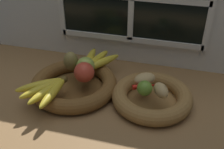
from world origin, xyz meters
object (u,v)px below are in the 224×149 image
pear_brown (71,61)px  chili_pepper (148,86)px  fruit_bowl_right (152,96)px  banana_bunch_front (46,89)px  lime_near (145,88)px  banana_bunch_back (95,61)px  apple_green_back (86,66)px  potato_small (161,90)px  potato_oblong (145,79)px  apple_red_right (84,72)px  fruit_bowl_left (74,84)px

pear_brown → chili_pepper: size_ratio=0.68×
fruit_bowl_right → banana_bunch_front: size_ratio=1.54×
fruit_bowl_right → lime_near: lime_near is taller
fruit_bowl_right → pear_brown: (-34.24, 5.25, 7.13)cm
banana_bunch_back → apple_green_back: bearing=-98.8°
fruit_bowl_right → potato_small: (3.16, -3.16, 5.55)cm
banana_bunch_back → potato_small: potato_small is taller
potato_small → potato_oblong: 8.96cm
pear_brown → banana_bunch_back: size_ratio=0.40×
fruit_bowl_right → banana_bunch_front: bearing=-162.4°
apple_red_right → pear_brown: size_ratio=0.97×
pear_brown → potato_oblong: bearing=-4.6°
fruit_bowl_left → apple_green_back: (3.75, 3.71, 6.75)cm
apple_red_right → chili_pepper: bearing=3.9°
apple_red_right → banana_bunch_back: size_ratio=0.39×
potato_small → apple_red_right: bearing=176.1°
apple_red_right → lime_near: apple_red_right is taller
potato_small → pear_brown: bearing=167.3°
fruit_bowl_right → chili_pepper: chili_pepper is taller
apple_green_back → banana_bunch_front: apple_green_back is taller
apple_red_right → potato_oblong: apple_red_right is taller
fruit_bowl_left → fruit_bowl_right: size_ratio=1.14×
chili_pepper → potato_oblong: bearing=101.1°
banana_bunch_front → potato_oblong: size_ratio=2.33×
apple_green_back → pear_brown: (-6.80, 1.54, 0.39)cm
banana_bunch_front → chili_pepper: size_ratio=1.65×
fruit_bowl_right → pear_brown: pear_brown is taller
pear_brown → lime_near: (31.69, -9.08, -1.28)cm
lime_near → fruit_bowl_right: bearing=56.3°
fruit_bowl_left → lime_near: (28.64, -3.83, 5.86)cm
banana_bunch_back → potato_oblong: (22.60, -9.25, 0.67)cm
apple_green_back → fruit_bowl_right: bearing=-7.7°
fruit_bowl_left → banana_bunch_front: bearing=-116.6°
potato_oblong → banana_bunch_back: bearing=157.7°
pear_brown → banana_bunch_front: 17.44cm
potato_small → fruit_bowl_left: bearing=174.7°
banana_bunch_front → fruit_bowl_right: bearing=17.6°
fruit_bowl_right → banana_bunch_back: 29.16cm
apple_red_right → apple_green_back: (-1.22, 4.87, -0.27)cm
pear_brown → lime_near: bearing=-16.0°
fruit_bowl_right → pear_brown: size_ratio=3.71×
banana_bunch_front → banana_bunch_back: (10.93, 23.79, 0.03)cm
fruit_bowl_right → chili_pepper: 4.53cm
apple_red_right → banana_bunch_back: (0.07, 13.18, -2.35)cm
apple_red_right → pear_brown: (-8.02, 6.41, 0.12)cm
potato_oblong → fruit_bowl_left: bearing=-174.3°
apple_green_back → banana_bunch_back: (1.29, 8.31, -2.09)cm
apple_red_right → apple_green_back: apple_red_right is taller
apple_red_right → fruit_bowl_left: bearing=166.8°
banana_bunch_back → potato_small: 33.02cm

